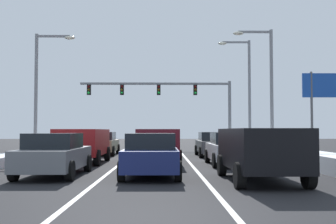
{
  "coord_description": "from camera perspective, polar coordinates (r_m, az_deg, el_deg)",
  "views": [
    {
      "loc": [
        0.33,
        -6.96,
        1.61
      ],
      "look_at": [
        0.79,
        25.9,
        3.08
      ],
      "focal_mm": 44.11,
      "sensor_mm": 36.0,
      "label": 1
    }
  ],
  "objects": [
    {
      "name": "ground_plane",
      "position": [
        19.49,
        -1.78,
        -7.3
      ],
      "size": [
        120.0,
        120.0,
        0.0
      ],
      "primitive_type": "plane",
      "color": "black"
    },
    {
      "name": "lane_stripe_between_right_lane_and_center_lane",
      "position": [
        22.64,
        2.69,
        -6.63
      ],
      "size": [
        0.14,
        34.26,
        0.01
      ],
      "primitive_type": "cube",
      "color": "silver",
      "rests_on": "ground"
    },
    {
      "name": "lane_stripe_between_center_lane_and_left_lane",
      "position": [
        22.69,
        -5.98,
        -6.61
      ],
      "size": [
        0.14,
        34.26,
        0.01
      ],
      "primitive_type": "cube",
      "color": "silver",
      "rests_on": "ground"
    },
    {
      "name": "snow_bank_right_shoulder",
      "position": [
        23.54,
        15.73,
        -5.6
      ],
      "size": [
        1.51,
        34.26,
        0.65
      ],
      "primitive_type": "cube",
      "color": "white",
      "rests_on": "ground"
    },
    {
      "name": "snow_bank_left_shoulder",
      "position": [
        23.74,
        -18.89,
        -5.75
      ],
      "size": [
        1.38,
        34.26,
        0.47
      ],
      "primitive_type": "cube",
      "color": "white",
      "rests_on": "ground"
    },
    {
      "name": "suv_black_right_lane_nearest",
      "position": [
        13.41,
        12.53,
        -5.04
      ],
      "size": [
        2.16,
        4.9,
        1.67
      ],
      "color": "black",
      "rests_on": "ground"
    },
    {
      "name": "sedan_white_right_lane_second",
      "position": [
        19.41,
        8.58,
        -5.03
      ],
      "size": [
        2.0,
        4.5,
        1.51
      ],
      "color": "silver",
      "rests_on": "ground"
    },
    {
      "name": "sedan_charcoal_right_lane_third",
      "position": [
        25.83,
        6.23,
        -4.43
      ],
      "size": [
        2.0,
        4.5,
        1.51
      ],
      "color": "#38383D",
      "rests_on": "ground"
    },
    {
      "name": "sedan_navy_center_lane_nearest",
      "position": [
        14.53,
        -2.35,
        -5.9
      ],
      "size": [
        2.0,
        4.5,
        1.51
      ],
      "color": "navy",
      "rests_on": "ground"
    },
    {
      "name": "suv_maroon_center_lane_second",
      "position": [
        20.43,
        -1.36,
        -4.23
      ],
      "size": [
        2.16,
        4.9,
        1.67
      ],
      "color": "maroon",
      "rests_on": "ground"
    },
    {
      "name": "suv_green_center_lane_third",
      "position": [
        26.74,
        -1.6,
        -3.84
      ],
      "size": [
        2.16,
        4.9,
        1.67
      ],
      "color": "#1E5633",
      "rests_on": "ground"
    },
    {
      "name": "sedan_gray_left_lane_nearest",
      "position": [
        15.18,
        -15.42,
        -5.67
      ],
      "size": [
        2.0,
        4.5,
        1.51
      ],
      "color": "slate",
      "rests_on": "ground"
    },
    {
      "name": "suv_red_left_lane_second",
      "position": [
        20.8,
        -11.63,
        -4.15
      ],
      "size": [
        2.16,
        4.9,
        1.67
      ],
      "color": "maroon",
      "rests_on": "ground"
    },
    {
      "name": "sedan_tan_left_lane_third",
      "position": [
        27.51,
        -9.14,
        -4.29
      ],
      "size": [
        2.0,
        4.5,
        1.51
      ],
      "color": "#937F60",
      "rests_on": "ground"
    },
    {
      "name": "traffic_light_gantry",
      "position": [
        38.25,
        0.67,
        2.35
      ],
      "size": [
        14.0,
        0.47,
        6.2
      ],
      "color": "slate",
      "rests_on": "ground"
    },
    {
      "name": "street_lamp_right_mid",
      "position": [
        28.28,
        13.42,
        4.36
      ],
      "size": [
        2.66,
        0.36,
        8.35
      ],
      "color": "gray",
      "rests_on": "ground"
    },
    {
      "name": "street_lamp_right_far",
      "position": [
        34.33,
        10.64,
        3.69
      ],
      "size": [
        2.66,
        0.36,
        9.0
      ],
      "color": "gray",
      "rests_on": "ground"
    },
    {
      "name": "street_lamp_left_mid",
      "position": [
        28.64,
        -17.07,
        3.99
      ],
      "size": [
        2.66,
        0.36,
        8.04
      ],
      "color": "gray",
      "rests_on": "ground"
    },
    {
      "name": "roadside_sign_right",
      "position": [
        29.26,
        21.06,
        2.33
      ],
      "size": [
        3.2,
        0.16,
        5.5
      ],
      "color": "#59595B",
      "rests_on": "ground"
    }
  ]
}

